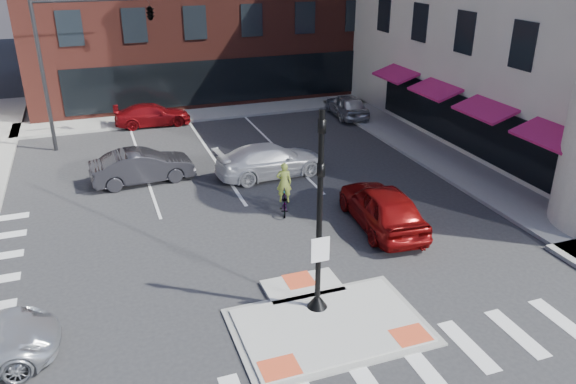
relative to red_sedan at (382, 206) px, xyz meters
name	(u,v)px	position (x,y,z in m)	size (l,w,h in m)	color
ground	(322,317)	(-4.35, -4.51, -0.85)	(120.00, 120.00, 0.00)	#28282B
refuge_island	(326,321)	(-4.35, -4.77, -0.80)	(5.40, 4.65, 0.13)	gray
sidewalk_e	(442,158)	(6.45, 5.49, -0.78)	(3.00, 24.00, 0.15)	gray
sidewalk_n	(231,111)	(-1.35, 17.49, -0.78)	(26.00, 3.00, 0.15)	gray
signal_pole	(319,240)	(-4.35, -4.12, 1.50)	(0.60, 0.60, 5.98)	black
mast_arm_signal	(121,24)	(-7.82, 13.49, 5.36)	(6.10, 2.24, 8.00)	black
red_sedan	(382,206)	(0.00, 0.00, 0.00)	(2.01, 5.00, 1.70)	maroon
white_pickup	(271,160)	(-2.34, 6.36, -0.11)	(2.09, 5.13, 1.49)	silver
bg_car_dark	(142,166)	(-8.02, 7.59, -0.10)	(1.58, 4.54, 1.50)	#2A2A2F
bg_car_silver	(347,106)	(5.15, 13.98, -0.14)	(1.69, 4.19, 1.43)	#B8BBC0
bg_car_red	(153,115)	(-6.46, 16.26, -0.21)	(1.79, 4.39, 1.27)	maroon
cyclist	(284,196)	(-3.06, 2.49, -0.14)	(1.06, 1.75, 2.12)	#3F3F44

